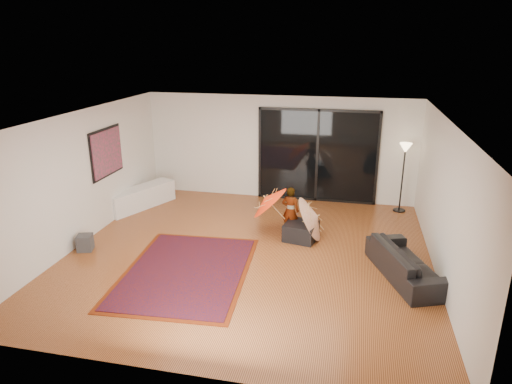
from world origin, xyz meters
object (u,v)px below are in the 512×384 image
(sofa, at_px, (407,262))
(ottoman, at_px, (301,231))
(child, at_px, (290,211))
(media_console, at_px, (141,197))

(sofa, height_order, ottoman, sofa)
(child, bearing_deg, sofa, 158.54)
(child, bearing_deg, ottoman, 149.06)
(ottoman, bearing_deg, sofa, -30.93)
(ottoman, bearing_deg, media_console, 165.53)
(sofa, bearing_deg, child, 36.39)
(sofa, bearing_deg, ottoman, 37.85)
(sofa, xyz_separation_m, child, (-2.30, 1.46, 0.25))
(sofa, xyz_separation_m, ottoman, (-2.02, 1.21, -0.10))
(child, bearing_deg, media_console, -1.15)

